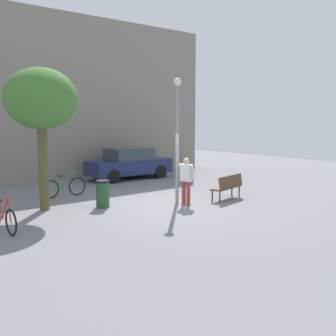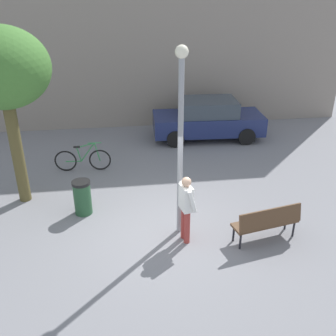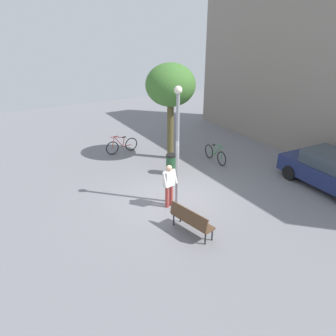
# 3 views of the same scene
# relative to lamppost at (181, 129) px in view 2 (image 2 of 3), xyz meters

# --- Properties ---
(ground_plane) EXTENTS (36.00, 36.00, 0.00)m
(ground_plane) POSITION_rel_lamppost_xyz_m (-0.41, 0.05, -2.66)
(ground_plane) COLOR slate
(building_facade) EXTENTS (17.62, 2.00, 8.12)m
(building_facade) POSITION_rel_lamppost_xyz_m (-0.41, 8.86, 1.40)
(building_facade) COLOR gray
(building_facade) RESTS_ON ground_plane
(lamppost) EXTENTS (0.28, 0.28, 4.42)m
(lamppost) POSITION_rel_lamppost_xyz_m (0.00, 0.00, 0.00)
(lamppost) COLOR gray
(lamppost) RESTS_ON ground_plane
(person_by_lamppost) EXTENTS (0.37, 0.62, 1.67)m
(person_by_lamppost) POSITION_rel_lamppost_xyz_m (0.08, -0.39, -1.69)
(person_by_lamppost) COLOR #9E3833
(person_by_lamppost) RESTS_ON ground_plane
(park_bench) EXTENTS (1.66, 0.79, 0.92)m
(park_bench) POSITION_rel_lamppost_xyz_m (1.95, -0.68, -2.11)
(park_bench) COLOR #513823
(park_bench) RESTS_ON ground_plane
(plaza_tree) EXTENTS (2.36, 2.36, 4.68)m
(plaza_tree) POSITION_rel_lamppost_xyz_m (-4.05, 2.10, 0.96)
(plaza_tree) COLOR brown
(plaza_tree) RESTS_ON ground_plane
(bicycle_green) EXTENTS (1.81, 0.16, 0.97)m
(bicycle_green) POSITION_rel_lamppost_xyz_m (-2.52, 3.77, -2.27)
(bicycle_green) COLOR black
(bicycle_green) RESTS_ON ground_plane
(parked_car_navy) EXTENTS (4.28, 1.98, 1.55)m
(parked_car_navy) POSITION_rel_lamppost_xyz_m (2.13, 6.07, -1.88)
(parked_car_navy) COLOR navy
(parked_car_navy) RESTS_ON ground_plane
(trash_bin) EXTENTS (0.48, 0.48, 0.94)m
(trash_bin) POSITION_rel_lamppost_xyz_m (-2.37, 1.15, -2.18)
(trash_bin) COLOR #234C2D
(trash_bin) RESTS_ON ground_plane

